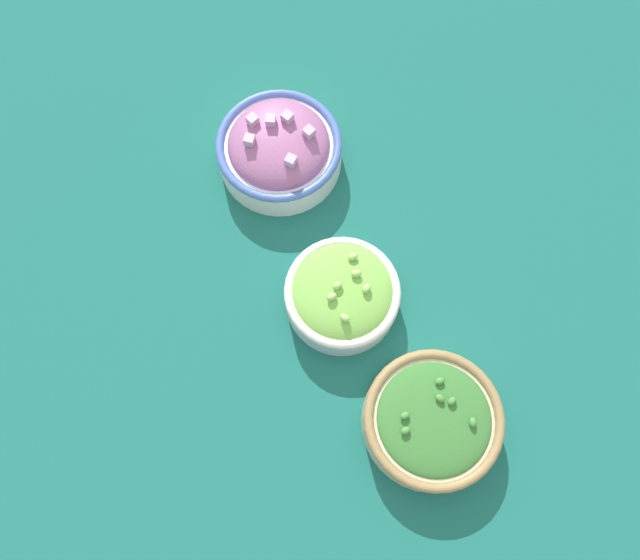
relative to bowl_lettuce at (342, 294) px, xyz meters
The scene contains 4 objects.
ground_plane 0.05m from the bowl_lettuce, 45.63° to the left, with size 3.00×3.00×0.00m, color #196056.
bowl_lettuce is the anchor object (origin of this frame).
bowl_red_onion 0.22m from the bowl_lettuce, 13.17° to the left, with size 0.17×0.17×0.08m.
bowl_broccoli 0.19m from the bowl_lettuce, 154.66° to the right, with size 0.17×0.17×0.06m.
Camera 1 is at (-0.24, 0.04, 0.79)m, focal length 35.00 mm.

